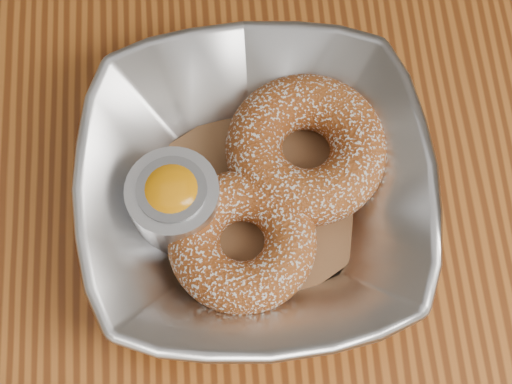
{
  "coord_description": "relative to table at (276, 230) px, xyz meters",
  "views": [
    {
      "loc": [
        -0.03,
        -0.2,
        1.27
      ],
      "look_at": [
        -0.02,
        -0.01,
        0.78
      ],
      "focal_mm": 55.0,
      "sensor_mm": 36.0,
      "label": 1
    }
  ],
  "objects": [
    {
      "name": "donut_back",
      "position": [
        0.02,
        0.01,
        0.13
      ],
      "size": [
        0.15,
        0.15,
        0.04
      ],
      "primitive_type": "torus",
      "rotation": [
        0.0,
        0.0,
        -0.38
      ],
      "color": "brown",
      "rests_on": "parchment"
    },
    {
      "name": "serving_bowl",
      "position": [
        -0.02,
        -0.01,
        0.13
      ],
      "size": [
        0.24,
        0.24,
        0.06
      ],
      "primitive_type": "imported",
      "color": "#B4B6BB",
      "rests_on": "table"
    },
    {
      "name": "ground_plane",
      "position": [
        0.0,
        0.0,
        -0.65
      ],
      "size": [
        4.0,
        4.0,
        0.0
      ],
      "primitive_type": "plane",
      "color": "#565659",
      "rests_on": "ground"
    },
    {
      "name": "parchment",
      "position": [
        -0.02,
        -0.01,
        0.11
      ],
      "size": [
        0.2,
        0.2,
        0.0
      ],
      "primitive_type": "cube",
      "rotation": [
        0.0,
        0.0,
        0.55
      ],
      "color": "brown",
      "rests_on": "table"
    },
    {
      "name": "ramekin",
      "position": [
        -0.07,
        -0.02,
        0.13
      ],
      "size": [
        0.06,
        0.06,
        0.05
      ],
      "color": "#B4B6BB",
      "rests_on": "table"
    },
    {
      "name": "table",
      "position": [
        0.0,
        0.0,
        0.0
      ],
      "size": [
        1.2,
        0.8,
        0.75
      ],
      "color": "brown",
      "rests_on": "ground_plane"
    },
    {
      "name": "donut_front",
      "position": [
        -0.03,
        -0.05,
        0.13
      ],
      "size": [
        0.13,
        0.13,
        0.03
      ],
      "primitive_type": "torus",
      "rotation": [
        0.0,
        0.0,
        0.51
      ],
      "color": "brown",
      "rests_on": "parchment"
    }
  ]
}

